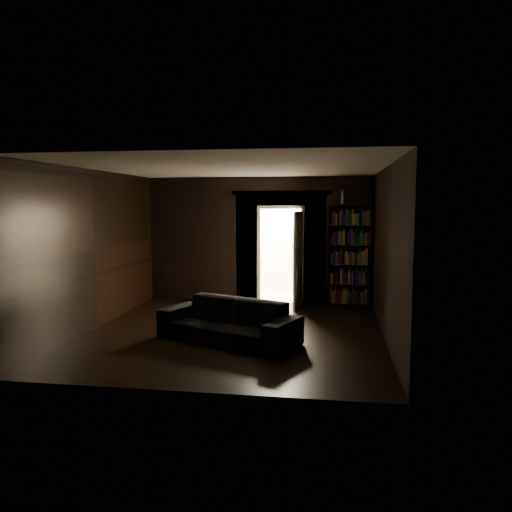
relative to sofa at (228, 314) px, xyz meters
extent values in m
plane|color=black|center=(-0.01, 0.53, -0.44)|extent=(5.50, 5.50, 0.00)
cube|color=black|center=(-1.23, 3.33, 0.96)|extent=(2.55, 0.10, 2.80)
cube|color=black|center=(1.72, 3.33, 0.96)|extent=(1.55, 0.10, 2.80)
cube|color=black|center=(0.49, 3.33, 2.01)|extent=(0.90, 0.10, 0.70)
cube|color=black|center=(-2.51, 0.53, 0.96)|extent=(0.02, 5.50, 2.80)
cube|color=black|center=(2.49, 0.53, 0.96)|extent=(0.02, 5.50, 2.80)
cube|color=black|center=(-0.01, -2.22, 0.96)|extent=(5.00, 0.02, 2.80)
cube|color=beige|center=(-0.01, 0.53, 2.36)|extent=(5.00, 5.50, 0.02)
cube|color=white|center=(0.49, 3.27, 0.61)|extent=(1.04, 0.06, 2.17)
cube|color=beige|center=(0.49, 4.18, -0.49)|extent=(2.20, 1.80, 0.10)
cube|color=silver|center=(0.49, 5.03, 0.76)|extent=(2.20, 0.10, 2.40)
cube|color=silver|center=(-0.56, 4.18, 0.76)|extent=(0.10, 1.60, 2.40)
cube|color=silver|center=(1.54, 4.18, 0.76)|extent=(0.10, 1.60, 2.40)
cube|color=silver|center=(0.49, 4.18, 2.01)|extent=(2.20, 1.80, 0.10)
cube|color=#C96C7D|center=(0.49, 4.97, 1.78)|extent=(2.00, 0.04, 0.26)
imported|color=black|center=(0.00, 0.00, 0.00)|extent=(2.49, 1.80, 0.88)
cube|color=black|center=(1.99, 3.12, 0.66)|extent=(0.96, 0.61, 2.20)
cube|color=white|center=(1.04, 4.64, 0.39)|extent=(0.87, 0.82, 1.65)
cube|color=white|center=(0.92, 2.84, 0.59)|extent=(0.14, 0.85, 2.05)
cube|color=silver|center=(1.83, 3.11, 1.92)|extent=(0.12, 0.12, 0.31)
cube|color=black|center=(1.10, 4.65, 1.33)|extent=(0.61, 0.17, 0.25)
camera|label=1|loc=(1.64, -7.70, 1.75)|focal=35.00mm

